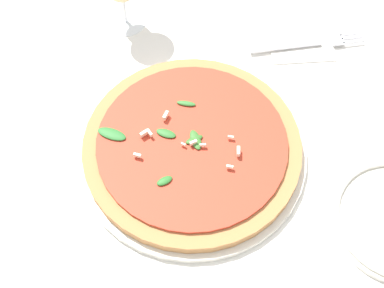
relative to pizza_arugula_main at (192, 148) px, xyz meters
name	(u,v)px	position (x,y,z in m)	size (l,w,h in m)	color
ground_plane	(181,151)	(-0.01, 0.01, -0.02)	(6.00, 6.00, 0.00)	silver
pizza_arugula_main	(192,148)	(0.00, 0.00, 0.00)	(0.36, 0.36, 0.05)	silver
napkin	(302,46)	(0.26, 0.14, -0.01)	(0.13, 0.10, 0.01)	silver
fork	(306,44)	(0.27, 0.14, -0.01)	(0.21, 0.06, 0.00)	silver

